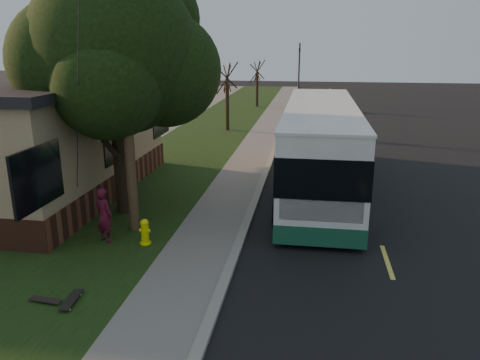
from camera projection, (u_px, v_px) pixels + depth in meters
name	position (u px, v px, depth m)	size (l,w,h in m)	color
ground	(237.00, 252.00, 12.82)	(120.00, 120.00, 0.00)	black
road	(356.00, 166.00, 21.72)	(8.00, 80.00, 0.01)	black
curb	(270.00, 162.00, 22.29)	(0.25, 80.00, 0.12)	gray
sidewalk	(249.00, 161.00, 22.44)	(2.00, 80.00, 0.08)	slate
grass_verge	(179.00, 159.00, 22.95)	(5.00, 80.00, 0.07)	black
fire_hydrant	(145.00, 232.00, 13.08)	(0.32, 0.32, 0.74)	#FFF10D
utility_pole	(124.00, 76.00, 12.94)	(2.86, 3.21, 9.07)	#473321
leafy_tree	(117.00, 54.00, 14.49)	(6.30, 6.00, 7.80)	black
bare_tree_near	(227.00, 98.00, 29.80)	(1.38, 1.21, 4.31)	black
bare_tree_far	(257.00, 84.00, 41.14)	(1.38, 1.21, 4.03)	black
traffic_signal	(299.00, 69.00, 44.10)	(0.18, 0.22, 5.50)	#2D2D30
transit_bus	(320.00, 144.00, 18.00)	(2.80, 12.16, 3.29)	silver
skateboarder	(104.00, 215.00, 13.13)	(0.58, 0.38, 1.59)	#531024
skateboard_main	(71.00, 300.00, 10.18)	(0.32, 0.90, 0.08)	black
skateboard_spare	(45.00, 300.00, 10.18)	(0.77, 0.27, 0.07)	black
dumpster	(2.00, 178.00, 17.49)	(1.42, 1.15, 1.21)	#133217
distant_car	(308.00, 103.00, 39.08)	(1.61, 4.01, 1.36)	black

